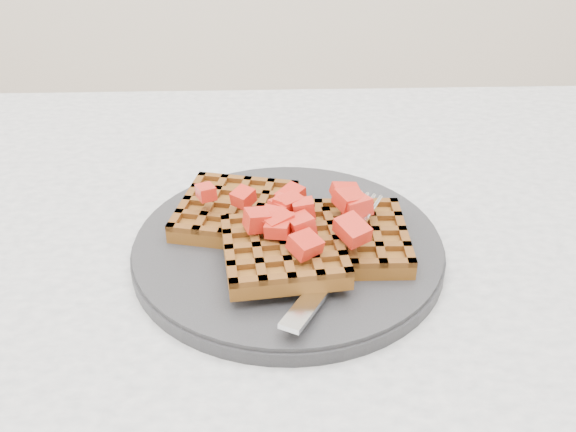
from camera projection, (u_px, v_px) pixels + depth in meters
The scene contains 5 objects.
table at pixel (420, 360), 0.61m from camera, with size 1.20×0.80×0.75m.
plate at pixel (288, 247), 0.55m from camera, with size 0.27×0.27×0.02m, color #252628.
waffles at pixel (288, 231), 0.54m from camera, with size 0.20×0.18×0.03m.
strawberry_pile at pixel (288, 202), 0.53m from camera, with size 0.15×0.15×0.02m, color #A91109, non-canonical shape.
fork at pixel (340, 258), 0.51m from camera, with size 0.02×0.18×0.02m, color silver, non-canonical shape.
Camera 1 is at (-0.14, -0.43, 1.08)m, focal length 40.00 mm.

